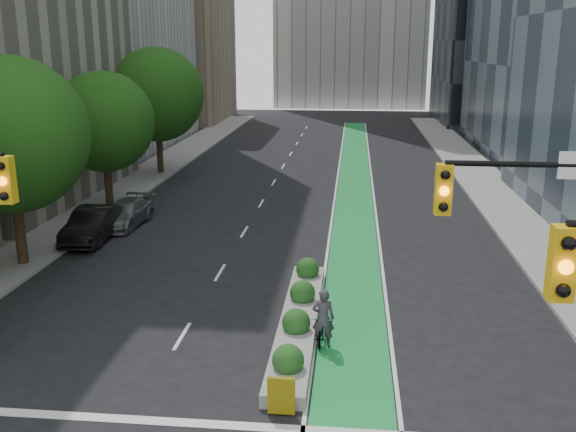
% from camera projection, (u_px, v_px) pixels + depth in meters
% --- Properties ---
extents(sidewalk_left, '(3.60, 90.00, 0.15)m').
position_uv_depth(sidewalk_left, '(116.00, 195.00, 39.85)').
color(sidewalk_left, gray).
rests_on(sidewalk_left, ground).
extents(sidewalk_right, '(3.60, 90.00, 0.15)m').
position_uv_depth(sidewalk_right, '(505.00, 204.00, 37.53)').
color(sidewalk_right, gray).
rests_on(sidewalk_right, ground).
extents(bike_lane_paint, '(2.20, 70.00, 0.01)m').
position_uv_depth(bike_lane_paint, '(354.00, 184.00, 43.22)').
color(bike_lane_paint, '#1A923C').
rests_on(bike_lane_paint, ground).
extents(building_tan_far, '(14.00, 16.00, 26.00)m').
position_uv_depth(building_tan_far, '(165.00, 11.00, 76.71)').
color(building_tan_far, tan).
rests_on(building_tan_far, ground).
extents(building_dark_end, '(14.00, 18.00, 28.00)m').
position_uv_depth(building_dark_end, '(505.00, 1.00, 74.44)').
color(building_dark_end, black).
rests_on(building_dark_end, ground).
extents(tree_mid, '(6.40, 6.40, 8.78)m').
position_uv_depth(tree_mid, '(9.00, 135.00, 25.86)').
color(tree_mid, black).
rests_on(tree_mid, ground).
extents(tree_midfar, '(5.60, 5.60, 7.76)m').
position_uv_depth(tree_midfar, '(104.00, 122.00, 35.63)').
color(tree_midfar, black).
rests_on(tree_midfar, ground).
extents(tree_far, '(6.60, 6.60, 9.00)m').
position_uv_depth(tree_far, '(157.00, 95.00, 45.05)').
color(tree_far, black).
rests_on(tree_far, ground).
extents(median_planter, '(1.20, 10.26, 1.10)m').
position_uv_depth(median_planter, '(299.00, 317.00, 21.24)').
color(median_planter, gray).
rests_on(median_planter, ground).
extents(bicycle, '(0.65, 1.80, 0.94)m').
position_uv_depth(bicycle, '(322.00, 327.00, 20.30)').
color(bicycle, gray).
rests_on(bicycle, ground).
extents(cyclist, '(0.70, 0.46, 1.90)m').
position_uv_depth(cyclist, '(323.00, 318.00, 19.76)').
color(cyclist, '#3B3540').
rests_on(cyclist, ground).
extents(parked_car_left_mid, '(1.84, 4.86, 1.58)m').
position_uv_depth(parked_car_left_mid, '(93.00, 224.00, 30.65)').
color(parked_car_left_mid, black).
rests_on(parked_car_left_mid, ground).
extents(parked_car_left_far, '(2.15, 4.64, 1.31)m').
position_uv_depth(parked_car_left_far, '(125.00, 213.00, 33.20)').
color(parked_car_left_far, '#56595B').
rests_on(parked_car_left_far, ground).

